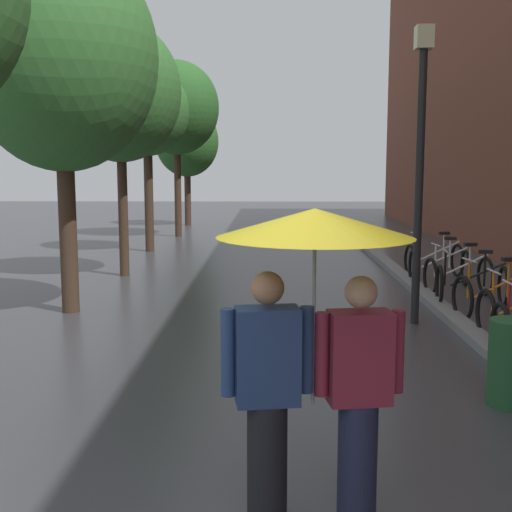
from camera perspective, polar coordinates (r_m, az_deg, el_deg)
The scene contains 14 objects.
kerb_strip at distance 13.83m, azimuth 12.71°, elevation -1.73°, with size 0.30×36.00×0.12m, color slate.
street_tree_1 at distance 10.78m, azimuth -16.72°, elevation 16.30°, with size 2.96×2.96×5.72m.
street_tree_2 at distance 14.08m, azimuth -11.86°, elevation 13.86°, with size 2.53×2.53×5.28m.
street_tree_3 at distance 18.05m, azimuth -9.54°, elevation 12.34°, with size 2.26×2.26×4.99m.
street_tree_4 at distance 21.80m, azimuth -6.99°, elevation 12.74°, with size 2.76×2.76×5.72m.
street_tree_5 at distance 25.90m, azimuth -6.07°, elevation 9.92°, with size 2.47×2.47×4.65m.
parked_bicycle_3 at distance 10.49m, azimuth 20.20°, elevation -3.30°, with size 1.17×0.85×0.96m.
parked_bicycle_4 at distance 11.35m, azimuth 18.35°, elevation -2.39°, with size 1.16×0.83×0.96m.
parked_bicycle_5 at distance 12.26m, azimuth 17.31°, elevation -1.61°, with size 1.14×0.79×0.96m.
parked_bicycle_6 at distance 13.23m, azimuth 15.73°, elevation -0.87°, with size 1.13×0.78×0.96m.
parked_bicycle_7 at distance 14.18m, azimuth 15.32°, elevation -0.29°, with size 1.14×0.79×0.96m.
couple_under_umbrella at distance 4.12m, azimuth 5.10°, elevation -4.60°, with size 1.24×1.24×2.06m.
street_lamp_post at distance 9.75m, azimuth 14.20°, elevation 8.70°, with size 0.24×0.24×4.28m.
litter_bin at distance 6.86m, azimuth 21.47°, elevation -8.71°, with size 0.44×0.44×0.85m, color #1E4C28.
Camera 1 is at (0.43, -3.36, 2.32)m, focal length 45.62 mm.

